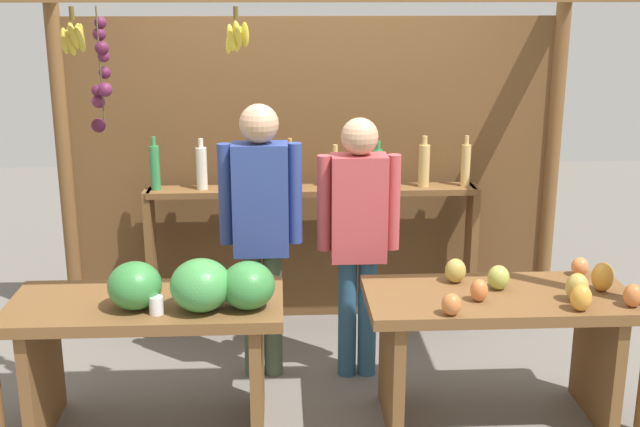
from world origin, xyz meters
The scene contains 7 objects.
ground_plane centered at (0.00, 0.00, 0.00)m, with size 12.00×12.00×0.00m, color slate.
market_stall centered at (-0.01, 0.42, 1.34)m, with size 3.46×1.81×2.33m.
fruit_counter_left centered at (-0.82, -0.69, 0.65)m, with size 1.40×0.66×1.00m.
fruit_counter_right centered at (0.94, -0.64, 0.56)m, with size 1.40×0.65×0.89m.
bottle_shelf_unit centered at (-0.01, 0.64, 0.82)m, with size 2.22×0.22×1.35m.
vendor_man centered at (-0.34, -0.04, 1.00)m, with size 0.48×0.22×1.65m.
vendor_woman centered at (0.23, -0.07, 0.94)m, with size 0.48×0.21×1.58m.
Camera 1 is at (-0.23, -4.50, 2.27)m, focal length 44.93 mm.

